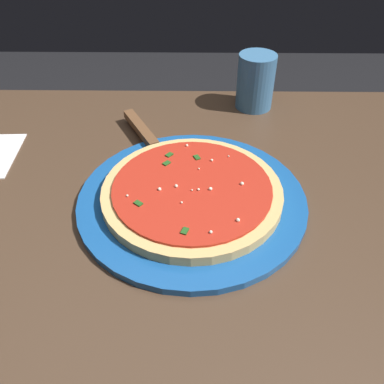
{
  "coord_description": "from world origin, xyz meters",
  "views": [
    {
      "loc": [
        -0.06,
        0.48,
        1.17
      ],
      "look_at": [
        -0.06,
        0.02,
        0.78
      ],
      "focal_mm": 37.86,
      "sensor_mm": 36.0,
      "label": 1
    }
  ],
  "objects_px": {
    "pizza_server": "(149,140)",
    "cup_tall_drink": "(256,82)",
    "serving_plate": "(192,199)",
    "pizza": "(192,191)"
  },
  "relations": [
    {
      "from": "cup_tall_drink",
      "to": "serving_plate",
      "type": "bearing_deg",
      "value": 67.74
    },
    {
      "from": "serving_plate",
      "to": "cup_tall_drink",
      "type": "height_order",
      "value": "cup_tall_drink"
    },
    {
      "from": "serving_plate",
      "to": "pizza",
      "type": "distance_m",
      "value": 0.02
    },
    {
      "from": "pizza",
      "to": "cup_tall_drink",
      "type": "relative_size",
      "value": 2.46
    },
    {
      "from": "pizza",
      "to": "cup_tall_drink",
      "type": "distance_m",
      "value": 0.33
    },
    {
      "from": "pizza",
      "to": "pizza_server",
      "type": "xyz_separation_m",
      "value": [
        0.08,
        -0.14,
        -0.0
      ]
    },
    {
      "from": "pizza_server",
      "to": "cup_tall_drink",
      "type": "bearing_deg",
      "value": -142.0
    },
    {
      "from": "serving_plate",
      "to": "pizza_server",
      "type": "relative_size",
      "value": 1.6
    },
    {
      "from": "pizza_server",
      "to": "cup_tall_drink",
      "type": "xyz_separation_m",
      "value": [
        -0.2,
        -0.16,
        0.04
      ]
    },
    {
      "from": "pizza_server",
      "to": "pizza",
      "type": "bearing_deg",
      "value": 118.11
    }
  ]
}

